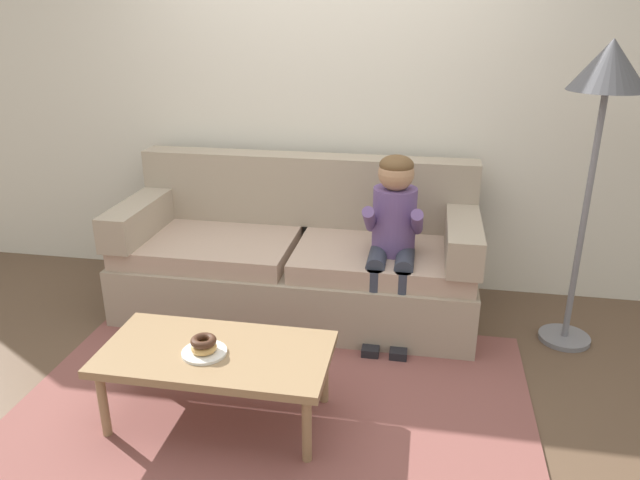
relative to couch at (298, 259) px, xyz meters
The scene contains 11 objects.
ground 0.93m from the couch, 82.77° to the right, with size 10.00×10.00×0.00m, color brown.
wall_back 1.19m from the couch, 78.86° to the left, with size 8.00×0.10×2.80m, color silver.
area_rug 1.16m from the couch, 84.40° to the right, with size 2.57×1.80×0.01m, color brown.
couch is the anchor object (origin of this frame).
coffee_table 1.24m from the couch, 95.98° to the right, with size 1.08×0.56×0.39m.
person_child 0.73m from the couch, 18.77° to the right, with size 0.34×0.58×1.10m.
plate 1.28m from the couch, 97.61° to the right, with size 0.21×0.21×0.01m, color white.
donut 1.28m from the couch, 97.61° to the right, with size 0.12×0.12×0.04m, color tan.
donut_second 1.28m from the couch, 97.61° to the right, with size 0.12×0.12×0.04m, color #422619.
toy_controller 1.05m from the couch, 122.69° to the right, with size 0.23×0.09×0.05m.
floor_lamp 2.03m from the couch, ahead, with size 0.40×0.40×1.74m.
Camera 1 is at (0.68, -2.70, 1.90)m, focal length 33.84 mm.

